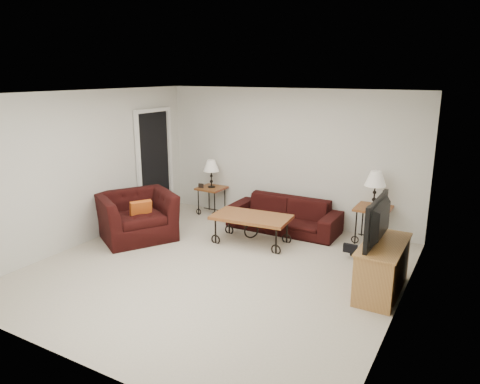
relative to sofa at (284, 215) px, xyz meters
name	(u,v)px	position (x,y,z in m)	size (l,w,h in m)	color
ground	(216,269)	(-0.16, -2.02, -0.29)	(5.00, 5.00, 0.00)	beige
wall_back	(288,157)	(-0.16, 0.48, 0.96)	(5.00, 0.02, 2.50)	silver
wall_front	(67,245)	(-0.16, -4.52, 0.96)	(5.00, 0.02, 2.50)	silver
wall_left	(87,168)	(-2.66, -2.02, 0.96)	(0.02, 5.00, 2.50)	silver
wall_right	(404,213)	(2.34, -2.02, 0.96)	(0.02, 5.00, 2.50)	silver
ceiling	(214,93)	(-0.16, -2.02, 2.21)	(5.00, 5.00, 0.00)	white
doorway	(154,164)	(-2.63, -0.37, 0.73)	(0.08, 0.94, 2.04)	black
sofa	(284,215)	(0.00, 0.00, 0.00)	(1.99, 0.78, 0.58)	black
side_table_left	(212,201)	(-1.66, 0.18, -0.02)	(0.51, 0.51, 0.55)	brown
side_table_right	(372,225)	(1.53, 0.18, 0.01)	(0.56, 0.56, 0.61)	brown
lamp_left	(211,174)	(-1.66, 0.18, 0.54)	(0.31, 0.31, 0.55)	black
lamp_right	(375,189)	(1.53, 0.18, 0.63)	(0.35, 0.35, 0.61)	black
photo_frame_left	(201,186)	(-1.81, 0.03, 0.31)	(0.11, 0.01, 0.09)	black
photo_frame_right	(381,208)	(1.68, 0.03, 0.37)	(0.12, 0.02, 0.10)	black
coffee_table	(251,229)	(-0.21, -0.85, -0.05)	(1.27, 0.69, 0.48)	brown
armchair	(137,216)	(-2.04, -1.60, 0.10)	(1.21, 1.06, 0.79)	black
throw_pillow	(141,211)	(-1.89, -1.65, 0.23)	(0.36, 0.09, 0.36)	#B14E16
tv_stand	(382,268)	(2.07, -1.56, 0.05)	(0.47, 1.13, 0.68)	#AA7F3F
television	(385,221)	(2.05, -1.56, 0.68)	(1.01, 0.13, 0.58)	black
backpack	(352,244)	(1.42, -0.59, -0.08)	(0.33, 0.25, 0.42)	black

